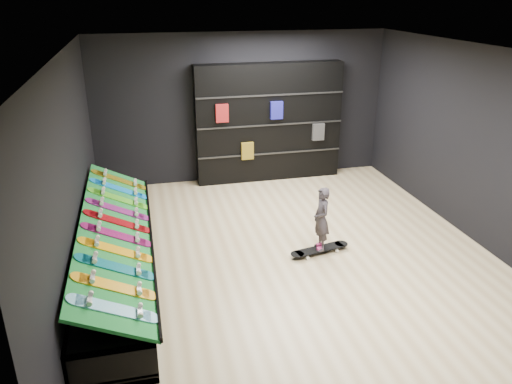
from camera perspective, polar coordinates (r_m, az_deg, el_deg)
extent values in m
cube|color=#D1BC8D|center=(7.67, 4.01, -7.15)|extent=(6.00, 7.00, 0.01)
cube|color=white|center=(6.73, 4.71, 15.70)|extent=(6.00, 7.00, 0.01)
cube|color=black|center=(10.33, -1.58, 9.58)|extent=(6.00, 0.02, 3.00)
cube|color=black|center=(4.19, 19.15, -11.74)|extent=(6.00, 0.02, 3.00)
cube|color=black|center=(6.82, -20.49, 1.43)|extent=(0.02, 7.00, 3.00)
cube|color=black|center=(8.44, 24.21, 4.73)|extent=(0.02, 7.00, 3.00)
cube|color=#106523|center=(7.07, -15.63, -4.19)|extent=(0.92, 4.50, 0.46)
cube|color=black|center=(10.34, 1.47, 7.92)|extent=(3.01, 0.35, 2.41)
imported|color=black|center=(7.57, 7.41, -4.42)|extent=(0.16, 0.23, 0.59)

